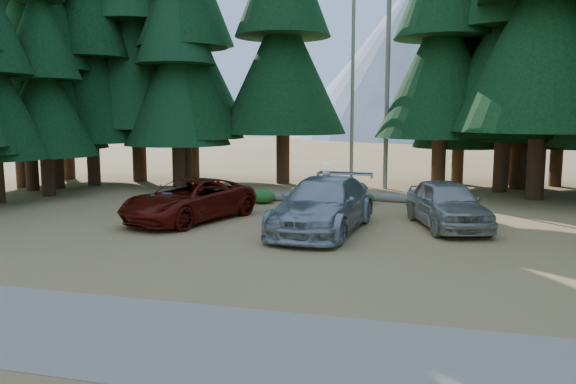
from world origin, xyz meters
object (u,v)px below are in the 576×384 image
at_px(red_pickup, 189,200).
at_px(silver_minivan_right, 447,204).
at_px(frisbee_player, 326,193).
at_px(log_mid, 323,203).
at_px(log_left, 265,197).
at_px(log_right, 385,198).
at_px(silver_minivan_center, 323,205).

bearing_deg(red_pickup, silver_minivan_right, 24.25).
bearing_deg(frisbee_player, log_mid, -82.78).
bearing_deg(frisbee_player, red_pickup, 2.90).
relative_size(frisbee_player, log_left, 0.42).
xyz_separation_m(log_left, log_right, (5.20, 1.17, 0.02)).
xyz_separation_m(frisbee_player, log_mid, (-0.80, 3.54, -0.93)).
bearing_deg(log_left, log_mid, -31.04).
bearing_deg(silver_minivan_right, log_mid, 130.20).
bearing_deg(red_pickup, silver_minivan_center, 10.85).
bearing_deg(log_left, silver_minivan_right, -40.27).
bearing_deg(silver_minivan_right, frisbee_player, 168.16).
distance_m(silver_minivan_right, frisbee_player, 4.16).
bearing_deg(log_right, silver_minivan_center, -92.43).
relative_size(silver_minivan_center, log_right, 1.06).
bearing_deg(log_right, silver_minivan_right, -55.05).
height_order(silver_minivan_center, frisbee_player, frisbee_player).
bearing_deg(log_right, red_pickup, -126.34).
height_order(red_pickup, silver_minivan_center, silver_minivan_center).
xyz_separation_m(red_pickup, silver_minivan_center, (5.06, -0.55, 0.12)).
relative_size(red_pickup, log_left, 1.19).
xyz_separation_m(silver_minivan_center, silver_minivan_right, (3.96, 1.69, -0.06)).
bearing_deg(silver_minivan_right, log_left, 134.86).
xyz_separation_m(silver_minivan_center, log_right, (1.41, 6.94, -0.70)).
height_order(red_pickup, log_right, red_pickup).
bearing_deg(silver_minivan_center, log_mid, 106.67).
xyz_separation_m(silver_minivan_right, log_right, (-2.55, 5.25, -0.64)).
height_order(silver_minivan_center, log_left, silver_minivan_center).
height_order(silver_minivan_right, frisbee_player, frisbee_player).
relative_size(frisbee_player, log_right, 0.33).
distance_m(silver_minivan_center, log_left, 6.93).
xyz_separation_m(silver_minivan_center, log_mid, (-0.98, 4.82, -0.73)).
relative_size(silver_minivan_center, log_mid, 1.65).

